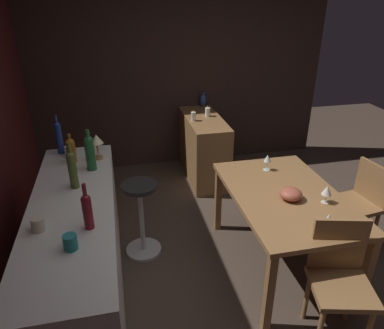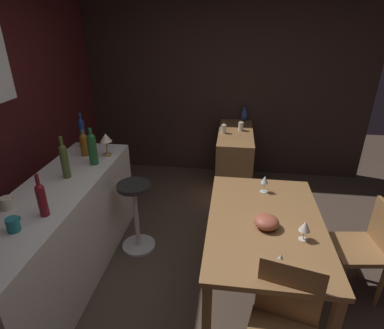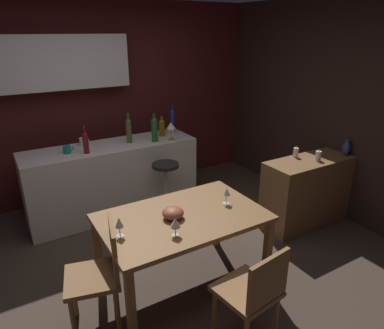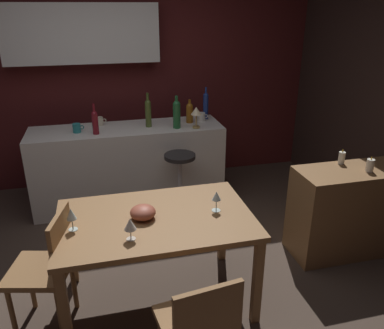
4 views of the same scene
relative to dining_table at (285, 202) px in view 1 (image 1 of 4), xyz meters
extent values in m
plane|color=#47382D|center=(-0.13, 0.34, -0.66)|extent=(9.00, 9.00, 0.00)
cube|color=#33231E|center=(2.42, 0.64, 0.64)|extent=(0.10, 4.40, 2.60)
cube|color=olive|center=(0.00, 0.00, 0.06)|extent=(1.39, 0.88, 0.04)
cube|color=olive|center=(-0.64, 0.39, -0.31)|extent=(0.06, 0.06, 0.70)
cube|color=olive|center=(0.64, 0.39, -0.31)|extent=(0.06, 0.06, 0.70)
cube|color=olive|center=(-0.64, -0.39, -0.31)|extent=(0.06, 0.06, 0.70)
cube|color=olive|center=(0.64, -0.39, -0.31)|extent=(0.06, 0.06, 0.70)
cube|color=silver|center=(-0.05, 1.71, -0.21)|extent=(2.10, 0.60, 0.90)
cube|color=olive|center=(1.84, 0.25, -0.25)|extent=(1.10, 0.44, 0.82)
cube|color=olive|center=(-0.82, -0.05, -0.19)|extent=(0.48, 0.48, 0.04)
cube|color=olive|center=(-0.64, -0.09, 0.02)|extent=(0.12, 0.38, 0.43)
cylinder|color=olive|center=(-0.70, -0.24, -0.43)|extent=(0.04, 0.04, 0.44)
cylinder|color=olive|center=(-0.62, 0.07, -0.43)|extent=(0.04, 0.04, 0.44)
cube|color=olive|center=(0.10, -0.76, -0.19)|extent=(0.45, 0.45, 0.04)
cube|color=olive|center=(0.12, -0.94, 0.00)|extent=(0.38, 0.08, 0.39)
cylinder|color=olive|center=(-0.08, -0.62, -0.43)|extent=(0.04, 0.04, 0.45)
cylinder|color=olive|center=(0.24, -0.58, -0.43)|extent=(0.04, 0.04, 0.45)
cylinder|color=olive|center=(-0.04, -0.94, -0.43)|extent=(0.04, 0.04, 0.45)
cylinder|color=olive|center=(0.28, -0.90, -0.43)|extent=(0.04, 0.04, 0.45)
cylinder|color=#262323|center=(0.44, 1.19, 0.06)|extent=(0.32, 0.32, 0.04)
cylinder|color=silver|center=(0.44, 1.19, -0.30)|extent=(0.04, 0.04, 0.70)
cylinder|color=silver|center=(0.44, 1.19, -0.64)|extent=(0.34, 0.34, 0.03)
cylinder|color=silver|center=(-0.20, -0.24, 0.09)|extent=(0.06, 0.06, 0.00)
cylinder|color=silver|center=(-0.20, -0.24, 0.12)|extent=(0.01, 0.01, 0.07)
cone|color=silver|center=(-0.20, -0.24, 0.20)|extent=(0.08, 0.08, 0.08)
cylinder|color=silver|center=(0.45, -0.01, 0.09)|extent=(0.07, 0.07, 0.00)
cylinder|color=silver|center=(0.45, -0.01, 0.13)|extent=(0.01, 0.01, 0.09)
cone|color=silver|center=(0.45, -0.01, 0.21)|extent=(0.07, 0.07, 0.07)
cylinder|color=silver|center=(-0.56, -0.03, 0.09)|extent=(0.06, 0.06, 0.00)
cylinder|color=silver|center=(-0.56, -0.03, 0.13)|extent=(0.01, 0.01, 0.08)
cone|color=silver|center=(-0.56, -0.03, 0.21)|extent=(0.07, 0.07, 0.08)
ellipsoid|color=#9E4C38|center=(-0.09, 0.00, 0.13)|extent=(0.18, 0.18, 0.10)
cylinder|color=#8C5114|center=(0.67, 1.74, 0.34)|extent=(0.08, 0.08, 0.18)
sphere|color=#8C5114|center=(0.67, 1.74, 0.43)|extent=(0.08, 0.08, 0.08)
cylinder|color=#8C5114|center=(0.67, 1.74, 0.48)|extent=(0.03, 0.03, 0.06)
cylinder|color=maroon|center=(-0.37, 1.56, 0.35)|extent=(0.06, 0.06, 0.21)
sphere|color=maroon|center=(-0.37, 1.56, 0.46)|extent=(0.06, 0.06, 0.06)
cylinder|color=maroon|center=(-0.37, 1.56, 0.52)|extent=(0.03, 0.03, 0.09)
cylinder|color=navy|center=(0.90, 1.86, 0.38)|extent=(0.06, 0.06, 0.27)
sphere|color=navy|center=(0.90, 1.86, 0.52)|extent=(0.06, 0.06, 0.06)
cylinder|color=navy|center=(0.90, 1.86, 0.58)|extent=(0.02, 0.02, 0.08)
cylinder|color=#1E592D|center=(0.49, 1.57, 0.37)|extent=(0.08, 0.08, 0.26)
sphere|color=#1E592D|center=(0.49, 1.57, 0.50)|extent=(0.08, 0.08, 0.08)
cylinder|color=#1E592D|center=(0.49, 1.57, 0.56)|extent=(0.03, 0.03, 0.07)
cylinder|color=#475623|center=(0.20, 1.69, 0.38)|extent=(0.07, 0.07, 0.27)
sphere|color=#475623|center=(0.20, 1.69, 0.51)|extent=(0.07, 0.07, 0.07)
cylinder|color=#475623|center=(0.20, 1.69, 0.57)|extent=(0.03, 0.03, 0.09)
cylinder|color=beige|center=(-0.33, 1.88, 0.29)|extent=(0.09, 0.09, 0.09)
torus|color=beige|center=(-0.27, 1.88, 0.29)|extent=(0.05, 0.01, 0.05)
cylinder|color=teal|center=(-0.56, 1.66, 0.29)|extent=(0.08, 0.08, 0.10)
torus|color=teal|center=(-0.51, 1.66, 0.30)|extent=(0.05, 0.01, 0.05)
cylinder|color=white|center=(0.82, 1.77, 0.29)|extent=(0.09, 0.09, 0.10)
torus|color=white|center=(0.88, 1.77, 0.30)|extent=(0.05, 0.01, 0.05)
cylinder|color=#A58447|center=(0.69, 1.52, 0.25)|extent=(0.08, 0.08, 0.02)
cylinder|color=#A58447|center=(0.69, 1.52, 0.33)|extent=(0.02, 0.02, 0.13)
cone|color=beige|center=(0.69, 1.52, 0.44)|extent=(0.12, 0.12, 0.08)
cylinder|color=white|center=(1.75, 0.40, 0.22)|extent=(0.06, 0.06, 0.11)
ellipsoid|color=yellow|center=(1.75, 0.40, 0.29)|extent=(0.01, 0.01, 0.03)
cylinder|color=white|center=(1.89, 0.19, 0.22)|extent=(0.06, 0.06, 0.11)
ellipsoid|color=yellow|center=(1.89, 0.19, 0.29)|extent=(0.01, 0.01, 0.03)
ellipsoid|color=#334C8C|center=(2.31, 0.14, 0.25)|extent=(0.09, 0.09, 0.17)
cylinder|color=#334C8C|center=(2.31, 0.14, 0.35)|extent=(0.05, 0.05, 0.02)
camera|label=1|loc=(-2.40, 1.34, 1.64)|focal=34.05mm
camera|label=2|loc=(-2.08, 0.30, 1.51)|focal=29.65mm
camera|label=3|loc=(-1.27, -2.29, 1.56)|focal=32.68mm
camera|label=4|loc=(-0.32, -2.39, 1.49)|focal=36.05mm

